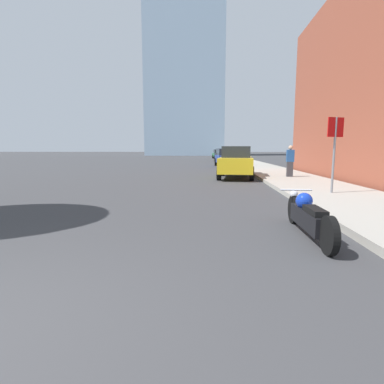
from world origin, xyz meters
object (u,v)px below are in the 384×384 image
(motorcycle, at_px, (308,216))
(parked_car_black, at_px, (223,155))
(parked_car_blue, at_px, (226,157))
(stop_sign, at_px, (335,142))
(parked_car_yellow, at_px, (236,162))
(pedestrian, at_px, (290,161))
(parked_car_green, at_px, (218,154))

(motorcycle, bearing_deg, parked_car_black, 90.63)
(parked_car_blue, distance_m, stop_sign, 17.80)
(parked_car_blue, relative_size, parked_car_black, 1.02)
(parked_car_black, bearing_deg, parked_car_yellow, -94.83)
(motorcycle, relative_size, stop_sign, 1.05)
(parked_car_yellow, xyz_separation_m, parked_car_blue, (-0.03, 11.19, -0.04))
(parked_car_black, distance_m, pedestrian, 24.65)
(parked_car_yellow, relative_size, pedestrian, 2.83)
(motorcycle, relative_size, parked_car_black, 0.58)
(pedestrian, bearing_deg, parked_car_green, 94.46)
(motorcycle, relative_size, parked_car_yellow, 0.56)
(parked_car_green, bearing_deg, stop_sign, -92.30)
(parked_car_green, distance_m, pedestrian, 36.36)
(parked_car_blue, bearing_deg, stop_sign, -86.00)
(parked_car_black, relative_size, parked_car_green, 1.07)
(pedestrian, bearing_deg, parked_car_yellow, 165.97)
(parked_car_yellow, xyz_separation_m, parked_car_green, (-0.17, 35.58, -0.08))
(motorcycle, bearing_deg, parked_car_yellow, 92.26)
(parked_car_yellow, height_order, parked_car_blue, parked_car_yellow)
(parked_car_yellow, relative_size, parked_car_blue, 1.02)
(parked_car_green, bearing_deg, motorcycle, -95.27)
(parked_car_blue, bearing_deg, parked_car_black, 85.12)
(parked_car_blue, xyz_separation_m, parked_car_green, (-0.15, 24.39, -0.04))
(motorcycle, xyz_separation_m, stop_sign, (2.13, 4.45, 1.39))
(parked_car_black, xyz_separation_m, pedestrian, (2.55, -24.52, 0.12))
(parked_car_blue, bearing_deg, pedestrian, -81.54)
(parked_car_blue, height_order, parked_car_black, parked_car_black)
(parked_car_green, height_order, stop_sign, stop_sign)
(pedestrian, bearing_deg, motorcycle, -102.45)
(parked_car_yellow, bearing_deg, stop_sign, -62.50)
(parked_car_black, height_order, parked_car_green, parked_car_black)
(parked_car_green, bearing_deg, parked_car_black, -94.62)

